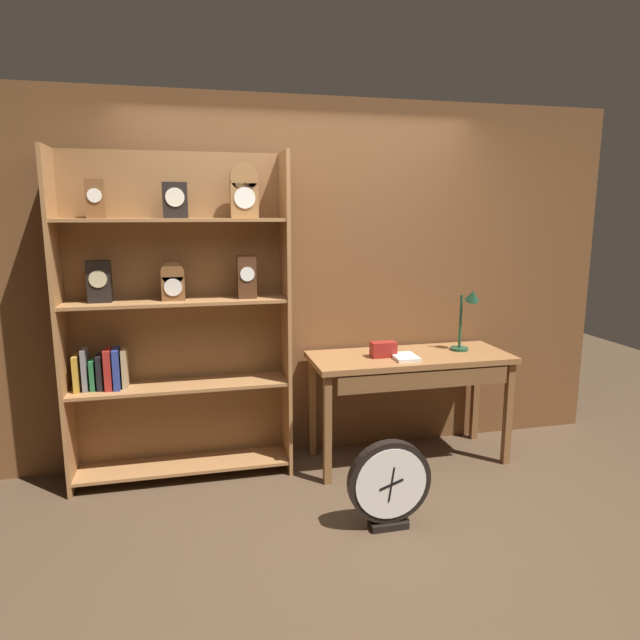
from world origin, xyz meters
The scene contains 8 objects.
ground_plane centered at (0.00, 0.00, 0.00)m, with size 10.00×10.00×0.00m, color #4C3826.
back_wood_panel centered at (0.00, 1.33, 1.30)m, with size 4.80×0.05×2.60m, color brown.
bookshelf centered at (-0.92, 1.11, 1.13)m, with size 1.46×0.32×2.20m.
workbench centered at (0.70, 0.95, 0.70)m, with size 1.44×0.57×0.80m.
desk_lamp centered at (1.15, 0.99, 1.08)m, with size 0.19×0.19×0.47m.
toolbox_small centered at (0.50, 0.96, 0.85)m, with size 0.18×0.09×0.11m, color maroon.
open_repair_manual centered at (0.62, 0.88, 0.81)m, with size 0.16×0.22×0.03m, color silver.
round_clock_large centered at (0.25, 0.14, 0.27)m, with size 0.49×0.11×0.53m.
Camera 1 is at (-0.82, -2.66, 1.80)m, focal length 31.38 mm.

